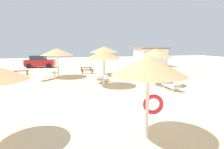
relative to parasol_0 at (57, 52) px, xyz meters
The scene contains 15 objects.
ground_plane 10.80m from the parasol_0, 69.32° to the right, with size 80.00×80.00×0.00m, color beige.
parasol_0 is the anchor object (origin of this frame).
parasol_1 9.51m from the parasol_0, 37.67° to the right, with size 2.50×2.50×2.90m.
parasol_3 4.75m from the parasol_0, ahead, with size 3.10×3.10×3.05m.
parasol_4 6.12m from the parasol_0, 54.82° to the right, with size 2.77×2.77×2.81m.
parasol_6 13.51m from the parasol_0, 76.13° to the right, with size 2.41×2.41×2.82m.
lounger_0 2.62m from the parasol_0, 129.33° to the right, with size 1.77×1.83×0.67m.
lounger_1 11.11m from the parasol_0, 42.78° to the right, with size 0.70×1.87×0.79m.
lounger_3 4.89m from the parasol_0, 21.71° to the right, with size 0.98×1.94×0.80m.
lounger_4 5.62m from the parasol_0, 44.72° to the right, with size 1.56×1.93×0.73m.
bench_0 4.10m from the parasol_0, 27.07° to the left, with size 1.52×0.47×0.49m.
bench_1 5.10m from the parasol_0, 147.13° to the left, with size 1.52×0.48×0.49m.
bench_2 5.26m from the parasol_0, 48.35° to the left, with size 1.52×0.46×0.49m.
parked_car 9.67m from the parasol_0, 107.09° to the left, with size 4.21×2.46×1.72m.
beach_cabana 14.78m from the parasol_0, 25.90° to the left, with size 4.39×3.95×2.84m.
Camera 1 is at (-3.08, -8.49, 3.14)m, focal length 28.61 mm.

